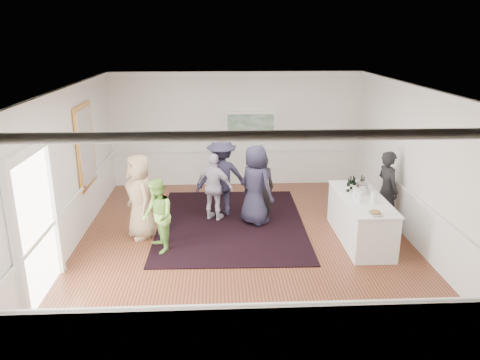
{
  "coord_description": "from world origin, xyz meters",
  "views": [
    {
      "loc": [
        -0.54,
        -8.93,
        4.21
      ],
      "look_at": [
        -0.09,
        0.2,
        1.31
      ],
      "focal_mm": 35.0,
      "sensor_mm": 36.0,
      "label": 1
    }
  ],
  "objects_px": {
    "bartender": "(387,190)",
    "guest_green": "(157,216)",
    "guest_dark_b": "(261,188)",
    "ice_bucket": "(362,189)",
    "guest_tan": "(140,196)",
    "nut_bowl": "(375,213)",
    "serving_table": "(360,219)",
    "guest_dark_a": "(222,177)",
    "guest_lilac": "(214,187)",
    "guest_navy": "(256,185)"
  },
  "relations": [
    {
      "from": "serving_table",
      "to": "guest_dark_a",
      "type": "distance_m",
      "value": 3.32
    },
    {
      "from": "nut_bowl",
      "to": "ice_bucket",
      "type": "bearing_deg",
      "value": 85.27
    },
    {
      "from": "guest_lilac",
      "to": "ice_bucket",
      "type": "bearing_deg",
      "value": -173.26
    },
    {
      "from": "ice_bucket",
      "to": "nut_bowl",
      "type": "relative_size",
      "value": 0.98
    },
    {
      "from": "guest_lilac",
      "to": "guest_dark_b",
      "type": "height_order",
      "value": "guest_dark_b"
    },
    {
      "from": "guest_green",
      "to": "ice_bucket",
      "type": "bearing_deg",
      "value": 76.81
    },
    {
      "from": "bartender",
      "to": "guest_navy",
      "type": "relative_size",
      "value": 0.96
    },
    {
      "from": "bartender",
      "to": "guest_dark_b",
      "type": "distance_m",
      "value": 2.8
    },
    {
      "from": "guest_green",
      "to": "guest_dark_a",
      "type": "relative_size",
      "value": 0.79
    },
    {
      "from": "bartender",
      "to": "guest_lilac",
      "type": "bearing_deg",
      "value": 66.98
    },
    {
      "from": "nut_bowl",
      "to": "guest_lilac",
      "type": "bearing_deg",
      "value": 143.03
    },
    {
      "from": "serving_table",
      "to": "guest_dark_a",
      "type": "relative_size",
      "value": 1.24
    },
    {
      "from": "guest_tan",
      "to": "guest_lilac",
      "type": "distance_m",
      "value": 1.8
    },
    {
      "from": "guest_dark_b",
      "to": "guest_dark_a",
      "type": "bearing_deg",
      "value": -23.87
    },
    {
      "from": "guest_dark_b",
      "to": "ice_bucket",
      "type": "xyz_separation_m",
      "value": [
        2.03,
        -0.91,
        0.26
      ]
    },
    {
      "from": "serving_table",
      "to": "nut_bowl",
      "type": "distance_m",
      "value": 1.1
    },
    {
      "from": "bartender",
      "to": "guest_lilac",
      "type": "distance_m",
      "value": 3.88
    },
    {
      "from": "guest_dark_b",
      "to": "guest_green",
      "type": "bearing_deg",
      "value": 36.66
    },
    {
      "from": "bartender",
      "to": "guest_tan",
      "type": "relative_size",
      "value": 0.96
    },
    {
      "from": "serving_table",
      "to": "guest_green",
      "type": "distance_m",
      "value": 4.2
    },
    {
      "from": "guest_lilac",
      "to": "guest_navy",
      "type": "distance_m",
      "value": 0.98
    },
    {
      "from": "bartender",
      "to": "ice_bucket",
      "type": "relative_size",
      "value": 6.76
    },
    {
      "from": "guest_tan",
      "to": "guest_dark_b",
      "type": "distance_m",
      "value": 2.73
    },
    {
      "from": "guest_tan",
      "to": "guest_green",
      "type": "xyz_separation_m",
      "value": [
        0.44,
        -0.72,
        -0.16
      ]
    },
    {
      "from": "guest_green",
      "to": "guest_dark_b",
      "type": "relative_size",
      "value": 0.92
    },
    {
      "from": "serving_table",
      "to": "guest_lilac",
      "type": "relative_size",
      "value": 1.48
    },
    {
      "from": "guest_dark_a",
      "to": "guest_dark_b",
      "type": "xyz_separation_m",
      "value": [
        0.89,
        -0.45,
        -0.14
      ]
    },
    {
      "from": "guest_green",
      "to": "guest_navy",
      "type": "bearing_deg",
      "value": 102.72
    },
    {
      "from": "serving_table",
      "to": "bartender",
      "type": "height_order",
      "value": "bartender"
    },
    {
      "from": "guest_tan",
      "to": "guest_navy",
      "type": "relative_size",
      "value": 0.99
    },
    {
      "from": "ice_bucket",
      "to": "nut_bowl",
      "type": "xyz_separation_m",
      "value": [
        -0.1,
        -1.2,
        -0.08
      ]
    },
    {
      "from": "nut_bowl",
      "to": "guest_dark_a",
      "type": "bearing_deg",
      "value": 137.81
    },
    {
      "from": "bartender",
      "to": "guest_green",
      "type": "bearing_deg",
      "value": 87.51
    },
    {
      "from": "guest_lilac",
      "to": "ice_bucket",
      "type": "distance_m",
      "value": 3.29
    },
    {
      "from": "guest_green",
      "to": "guest_lilac",
      "type": "bearing_deg",
      "value": 124.65
    },
    {
      "from": "bartender",
      "to": "guest_tan",
      "type": "bearing_deg",
      "value": 79.05
    },
    {
      "from": "ice_bucket",
      "to": "bartender",
      "type": "bearing_deg",
      "value": 31.36
    },
    {
      "from": "guest_green",
      "to": "guest_dark_a",
      "type": "bearing_deg",
      "value": 125.3
    },
    {
      "from": "guest_tan",
      "to": "ice_bucket",
      "type": "distance_m",
      "value": 4.67
    },
    {
      "from": "bartender",
      "to": "guest_dark_a",
      "type": "height_order",
      "value": "guest_dark_a"
    },
    {
      "from": "guest_dark_b",
      "to": "nut_bowl",
      "type": "relative_size",
      "value": 6.13
    },
    {
      "from": "serving_table",
      "to": "guest_dark_a",
      "type": "xyz_separation_m",
      "value": [
        -2.88,
        1.59,
        0.47
      ]
    },
    {
      "from": "serving_table",
      "to": "nut_bowl",
      "type": "relative_size",
      "value": 8.88
    },
    {
      "from": "guest_dark_b",
      "to": "guest_navy",
      "type": "bearing_deg",
      "value": 42.09
    },
    {
      "from": "guest_tan",
      "to": "guest_dark_b",
      "type": "relative_size",
      "value": 1.12
    },
    {
      "from": "guest_green",
      "to": "ice_bucket",
      "type": "height_order",
      "value": "guest_green"
    },
    {
      "from": "guest_lilac",
      "to": "guest_dark_a",
      "type": "height_order",
      "value": "guest_dark_a"
    },
    {
      "from": "guest_tan",
      "to": "guest_green",
      "type": "bearing_deg",
      "value": 3.14
    },
    {
      "from": "serving_table",
      "to": "guest_tan",
      "type": "xyz_separation_m",
      "value": [
        -4.62,
        0.4,
        0.43
      ]
    },
    {
      "from": "guest_green",
      "to": "nut_bowl",
      "type": "distance_m",
      "value": 4.18
    }
  ]
}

